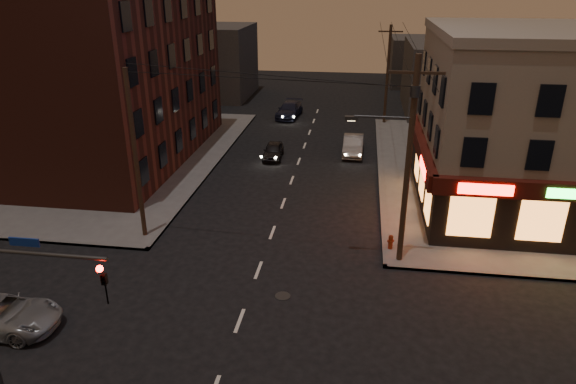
% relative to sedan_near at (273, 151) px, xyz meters
% --- Properties ---
extents(ground, '(120.00, 120.00, 0.00)m').
position_rel_sedan_near_xyz_m(ground, '(2.08, -20.49, -0.60)').
color(ground, black).
rests_on(ground, ground).
extents(sidewalk_ne, '(24.00, 28.00, 0.15)m').
position_rel_sedan_near_xyz_m(sidewalk_ne, '(20.08, -1.49, -0.53)').
color(sidewalk_ne, '#514F4C').
rests_on(sidewalk_ne, ground).
extents(sidewalk_nw, '(24.00, 28.00, 0.15)m').
position_rel_sedan_near_xyz_m(sidewalk_nw, '(-15.92, -1.49, -0.53)').
color(sidewalk_nw, '#514F4C').
rests_on(sidewalk_nw, ground).
extents(pizza_building, '(15.85, 12.85, 10.50)m').
position_rel_sedan_near_xyz_m(pizza_building, '(18.01, -7.06, 4.75)').
color(pizza_building, gray).
rests_on(pizza_building, sidewalk_ne).
extents(brick_apartment, '(12.00, 20.00, 13.00)m').
position_rel_sedan_near_xyz_m(brick_apartment, '(-12.42, -1.49, 6.05)').
color(brick_apartment, '#4B2018').
rests_on(brick_apartment, sidewalk_nw).
extents(bg_building_ne_a, '(10.00, 12.00, 7.00)m').
position_rel_sedan_near_xyz_m(bg_building_ne_a, '(16.08, 17.51, 2.90)').
color(bg_building_ne_a, '#3F3D3A').
rests_on(bg_building_ne_a, ground).
extents(bg_building_nw, '(9.00, 10.00, 8.00)m').
position_rel_sedan_near_xyz_m(bg_building_nw, '(-10.92, 21.51, 3.40)').
color(bg_building_nw, '#3F3D3A').
rests_on(bg_building_nw, ground).
extents(bg_building_ne_b, '(8.00, 8.00, 6.00)m').
position_rel_sedan_near_xyz_m(bg_building_ne_b, '(14.08, 31.51, 2.40)').
color(bg_building_ne_b, '#3F3D3A').
rests_on(bg_building_ne_b, ground).
extents(utility_pole_main, '(4.20, 0.44, 10.00)m').
position_rel_sedan_near_xyz_m(utility_pole_main, '(8.77, -14.69, 5.16)').
color(utility_pole_main, '#382619').
rests_on(utility_pole_main, sidewalk_ne).
extents(utility_pole_far, '(0.26, 0.26, 9.00)m').
position_rel_sedan_near_xyz_m(utility_pole_far, '(8.88, 11.51, 4.05)').
color(utility_pole_far, '#382619').
rests_on(utility_pole_far, sidewalk_ne).
extents(utility_pole_west, '(0.24, 0.24, 9.00)m').
position_rel_sedan_near_xyz_m(utility_pole_west, '(-4.72, -13.99, 4.05)').
color(utility_pole_west, '#382619').
rests_on(utility_pole_west, sidewalk_nw).
extents(traffic_signal, '(4.49, 0.32, 6.47)m').
position_rel_sedan_near_xyz_m(traffic_signal, '(-3.49, -26.10, 3.56)').
color(traffic_signal, '#333538').
rests_on(traffic_signal, ground).
extents(sedan_near, '(1.57, 3.58, 1.20)m').
position_rel_sedan_near_xyz_m(sedan_near, '(0.00, 0.00, 0.00)').
color(sedan_near, black).
rests_on(sedan_near, ground).
extents(sedan_mid, '(1.59, 4.45, 1.46)m').
position_rel_sedan_near_xyz_m(sedan_mid, '(6.15, 1.92, 0.13)').
color(sedan_mid, slate).
rests_on(sedan_mid, ground).
extents(sedan_far, '(2.48, 5.15, 1.45)m').
position_rel_sedan_near_xyz_m(sedan_far, '(-0.52, 12.73, 0.12)').
color(sedan_far, black).
rests_on(sedan_far, ground).
extents(fire_hydrant, '(0.35, 0.35, 0.78)m').
position_rel_sedan_near_xyz_m(fire_hydrant, '(8.48, -13.67, -0.03)').
color(fire_hydrant, maroon).
rests_on(fire_hydrant, sidewalk_ne).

